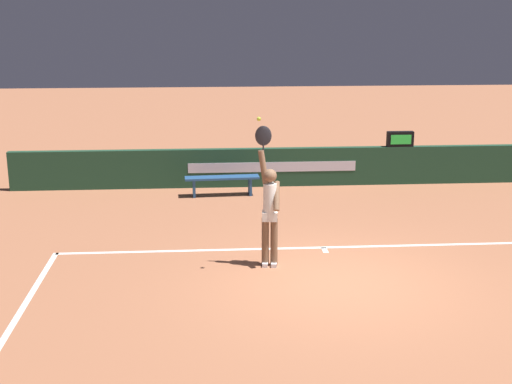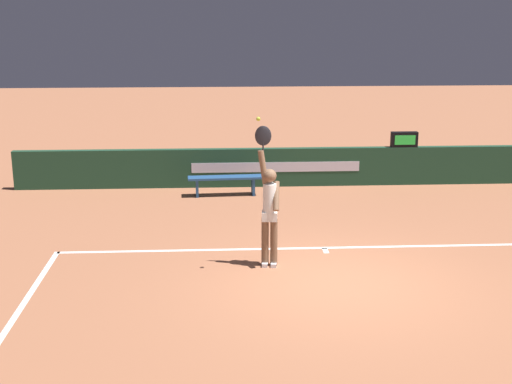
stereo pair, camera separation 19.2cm
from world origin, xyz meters
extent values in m
plane|color=#A76545|center=(0.00, 0.00, 0.00)|extent=(60.00, 60.00, 0.00)
cube|color=white|center=(0.00, 1.75, 0.00)|extent=(10.04, 0.10, 0.00)
cube|color=white|center=(-5.02, -0.98, 0.00)|extent=(0.10, 5.57, 0.00)
cube|color=white|center=(0.00, 1.60, 0.00)|extent=(0.10, 0.30, 0.00)
cube|color=#1D442E|center=(0.00, 6.58, 0.49)|extent=(14.23, 0.20, 0.98)
cube|color=silver|center=(-0.54, 6.48, 0.52)|extent=(4.27, 0.01, 0.25)
cube|color=black|center=(2.75, 6.58, 1.18)|extent=(0.68, 0.18, 0.39)
cube|color=#33E54C|center=(2.75, 6.49, 1.18)|extent=(0.53, 0.01, 0.24)
cylinder|color=brown|center=(-1.03, 0.88, 0.44)|extent=(0.13, 0.13, 0.87)
cylinder|color=brown|center=(-1.19, 0.89, 0.44)|extent=(0.13, 0.13, 0.87)
cube|color=white|center=(-1.04, 0.86, 0.04)|extent=(0.12, 0.25, 0.07)
cube|color=white|center=(-1.19, 0.87, 0.04)|extent=(0.12, 0.25, 0.07)
cylinder|color=white|center=(-1.11, 0.88, 1.18)|extent=(0.23, 0.23, 0.62)
cube|color=white|center=(-1.11, 0.88, 0.91)|extent=(0.28, 0.24, 0.16)
sphere|color=brown|center=(-1.11, 0.88, 1.63)|extent=(0.23, 0.23, 0.23)
cylinder|color=brown|center=(-1.23, 0.90, 1.79)|extent=(0.20, 0.12, 0.59)
cylinder|color=brown|center=(-1.00, 0.81, 1.29)|extent=(0.14, 0.39, 0.49)
ellipsoid|color=black|center=(-1.23, 0.90, 2.33)|extent=(0.28, 0.06, 0.34)
cylinder|color=black|center=(-1.23, 0.90, 2.14)|extent=(0.03, 0.03, 0.18)
sphere|color=#CEE63A|center=(-1.33, 0.54, 2.67)|extent=(0.07, 0.07, 0.07)
cube|color=#244D82|center=(-1.84, 5.71, 0.45)|extent=(1.81, 0.46, 0.05)
cube|color=#244D82|center=(-2.52, 5.67, 0.22)|extent=(0.08, 0.32, 0.45)
cube|color=#244D82|center=(-1.16, 5.75, 0.22)|extent=(0.08, 0.32, 0.45)
camera|label=1|loc=(-2.17, -10.68, 4.41)|focal=48.89mm
camera|label=2|loc=(-1.98, -10.69, 4.41)|focal=48.89mm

